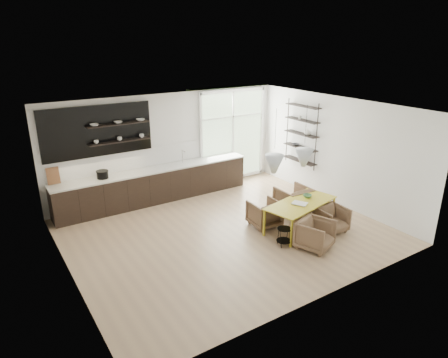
% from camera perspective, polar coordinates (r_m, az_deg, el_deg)
% --- Properties ---
extents(room, '(7.02, 6.01, 2.91)m').
position_cam_1_polar(room, '(10.09, -0.29, 3.08)').
color(room, tan).
rests_on(room, ground).
extents(kitchen_run, '(5.54, 0.69, 2.75)m').
position_cam_1_polar(kitchen_run, '(11.15, -10.27, -0.26)').
color(kitchen_run, black).
rests_on(kitchen_run, ground).
extents(right_shelving, '(0.26, 1.22, 1.90)m').
position_cam_1_polar(right_shelving, '(11.77, 11.05, 6.10)').
color(right_shelving, black).
rests_on(right_shelving, ground).
extents(dining_table, '(1.99, 1.23, 0.68)m').
position_cam_1_polar(dining_table, '(9.56, 10.92, -3.56)').
color(dining_table, gold).
rests_on(dining_table, ground).
extents(armchair_back_left, '(0.71, 0.73, 0.63)m').
position_cam_1_polar(armchair_back_left, '(9.72, 5.79, -4.90)').
color(armchair_back_left, brown).
rests_on(armchair_back_left, ground).
extents(armchair_back_right, '(0.79, 0.82, 0.72)m').
position_cam_1_polar(armchair_back_right, '(10.46, 9.84, -3.01)').
color(armchair_back_right, brown).
rests_on(armchair_back_right, ground).
extents(armchair_front_left, '(0.89, 0.90, 0.64)m').
position_cam_1_polar(armchair_front_left, '(8.90, 12.89, -7.74)').
color(armchair_front_left, brown).
rests_on(armchair_front_left, ground).
extents(armchair_front_right, '(0.68, 0.70, 0.60)m').
position_cam_1_polar(armchair_front_right, '(9.75, 15.10, -5.55)').
color(armchair_front_right, brown).
rests_on(armchair_front_right, ground).
extents(wire_stool, '(0.33, 0.33, 0.42)m').
position_cam_1_polar(wire_stool, '(8.90, 8.59, -7.83)').
color(wire_stool, black).
rests_on(wire_stool, ground).
extents(table_book, '(0.38, 0.41, 0.03)m').
position_cam_1_polar(table_book, '(9.32, 10.51, -3.73)').
color(table_book, white).
rests_on(table_book, dining_table).
extents(table_bowl, '(0.22, 0.22, 0.06)m').
position_cam_1_polar(table_bowl, '(9.87, 11.83, -2.37)').
color(table_bowl, '#518B5C').
rests_on(table_bowl, dining_table).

